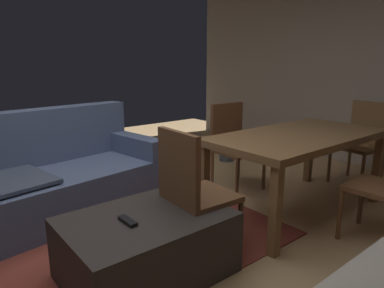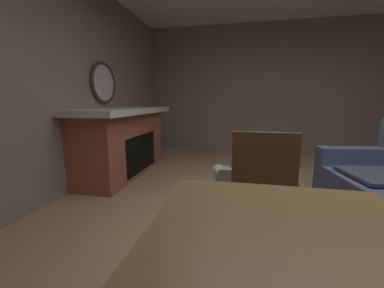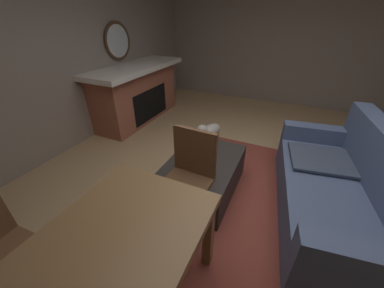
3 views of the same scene
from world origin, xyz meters
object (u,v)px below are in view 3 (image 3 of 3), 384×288
at_px(round_wall_mirror, 118,41).
at_px(tv_remote, 207,153).
at_px(ottoman_coffee_table, 203,175).
at_px(dining_chair_west, 190,172).
at_px(fireplace, 138,93).
at_px(couch, 339,192).
at_px(small_dog, 209,131).

bearing_deg(round_wall_mirror, tv_remote, 60.25).
relative_size(ottoman_coffee_table, dining_chair_west, 1.10).
bearing_deg(fireplace, couch, 69.62).
xyz_separation_m(tv_remote, dining_chair_west, (0.51, 0.02, 0.09)).
relative_size(round_wall_mirror, small_dog, 1.13).
distance_m(couch, small_dog, 1.98).
relative_size(round_wall_mirror, dining_chair_west, 0.67).
bearing_deg(small_dog, dining_chair_west, 13.74).
distance_m(round_wall_mirror, small_dog, 2.23).
height_order(round_wall_mirror, ottoman_coffee_table, round_wall_mirror).
height_order(ottoman_coffee_table, small_dog, ottoman_coffee_table).
bearing_deg(ottoman_coffee_table, couch, 97.36).
bearing_deg(dining_chair_west, round_wall_mirror, -128.57).
xyz_separation_m(ottoman_coffee_table, small_dog, (-1.13, -0.36, -0.03)).
bearing_deg(small_dog, round_wall_mirror, -98.00).
xyz_separation_m(couch, tv_remote, (0.04, -1.37, 0.10)).
height_order(dining_chair_west, small_dog, dining_chair_west).
relative_size(round_wall_mirror, couch, 0.31).
height_order(round_wall_mirror, tv_remote, round_wall_mirror).
distance_m(fireplace, tv_remote, 2.29).
height_order(ottoman_coffee_table, tv_remote, tv_remote).
relative_size(fireplace, small_dog, 3.71).
xyz_separation_m(ottoman_coffee_table, dining_chair_west, (0.37, 0.01, 0.31)).
xyz_separation_m(round_wall_mirror, ottoman_coffee_table, (1.39, 2.21, -1.20)).
bearing_deg(dining_chair_west, ottoman_coffee_table, -179.21).
relative_size(fireplace, dining_chair_west, 2.22).
bearing_deg(ottoman_coffee_table, fireplace, -125.94).
height_order(tv_remote, small_dog, tv_remote).
xyz_separation_m(couch, dining_chair_west, (0.55, -1.35, 0.20)).
bearing_deg(tv_remote, round_wall_mirror, -120.86).
xyz_separation_m(ottoman_coffee_table, tv_remote, (-0.14, -0.01, 0.22)).
bearing_deg(couch, round_wall_mirror, -108.86).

